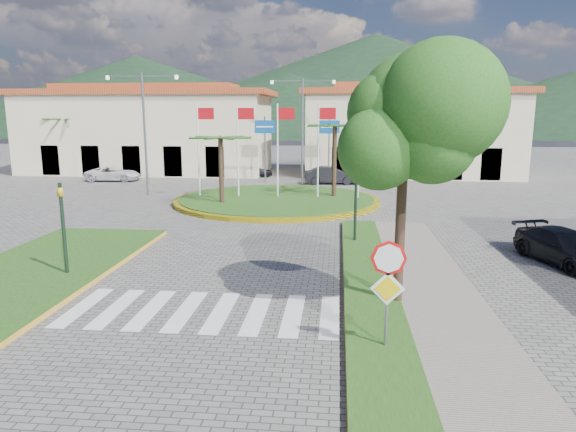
# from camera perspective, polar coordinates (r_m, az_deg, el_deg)

# --- Properties ---
(ground) EXTENTS (160.00, 160.00, 0.00)m
(ground) POSITION_cam_1_polar(r_m,az_deg,el_deg) (11.24, -15.40, -17.75)
(ground) COLOR #5D5A58
(ground) RESTS_ON ground
(sidewalk_right) EXTENTS (4.00, 28.00, 0.15)m
(sidewalk_right) POSITION_cam_1_polar(r_m,az_deg,el_deg) (12.53, 15.88, -14.22)
(sidewalk_right) COLOR gray
(sidewalk_right) RESTS_ON ground
(verge_right) EXTENTS (1.60, 28.00, 0.18)m
(verge_right) POSITION_cam_1_polar(r_m,az_deg,el_deg) (12.37, 10.24, -14.24)
(verge_right) COLOR #1E4313
(verge_right) RESTS_ON ground
(median_left) EXTENTS (5.00, 14.00, 0.18)m
(median_left) POSITION_cam_1_polar(r_m,az_deg,el_deg) (19.03, -27.47, -6.18)
(median_left) COLOR #1E4313
(median_left) RESTS_ON ground
(crosswalk) EXTENTS (8.00, 3.00, 0.01)m
(crosswalk) POSITION_cam_1_polar(r_m,az_deg,el_deg) (14.67, -9.78, -10.38)
(crosswalk) COLOR silver
(crosswalk) RESTS_ON ground
(roundabout_island) EXTENTS (12.70, 12.70, 6.00)m
(roundabout_island) POSITION_cam_1_polar(r_m,az_deg,el_deg) (31.78, -1.24, 1.83)
(roundabout_island) COLOR yellow
(roundabout_island) RESTS_ON ground
(stop_sign) EXTENTS (0.80, 0.11, 2.65)m
(stop_sign) POSITION_cam_1_polar(r_m,az_deg,el_deg) (11.71, 11.03, -6.78)
(stop_sign) COLOR slate
(stop_sign) RESTS_ON ground
(deciduous_tree) EXTENTS (3.60, 3.60, 6.80)m
(deciduous_tree) POSITION_cam_1_polar(r_m,az_deg,el_deg) (14.24, 12.86, 10.18)
(deciduous_tree) COLOR black
(deciduous_tree) RESTS_ON ground
(traffic_light_left) EXTENTS (0.15, 0.18, 3.20)m
(traffic_light_left) POSITION_cam_1_polar(r_m,az_deg,el_deg) (18.34, -23.74, -0.50)
(traffic_light_left) COLOR black
(traffic_light_left) RESTS_ON ground
(traffic_light_right) EXTENTS (0.15, 0.18, 3.20)m
(traffic_light_right) POSITION_cam_1_polar(r_m,az_deg,el_deg) (21.42, 7.54, 1.94)
(traffic_light_right) COLOR black
(traffic_light_right) RESTS_ON ground
(traffic_light_far) EXTENTS (0.18, 0.15, 3.20)m
(traffic_light_far) POSITION_cam_1_polar(r_m,az_deg,el_deg) (35.55, 12.50, 5.46)
(traffic_light_far) COLOR black
(traffic_light_far) RESTS_ON ground
(direction_sign_west) EXTENTS (1.60, 0.14, 5.20)m
(direction_sign_west) POSITION_cam_1_polar(r_m,az_deg,el_deg) (40.55, -2.58, 8.65)
(direction_sign_west) COLOR slate
(direction_sign_west) RESTS_ON ground
(direction_sign_east) EXTENTS (1.60, 0.14, 5.20)m
(direction_sign_east) POSITION_cam_1_polar(r_m,az_deg,el_deg) (40.15, 4.58, 8.59)
(direction_sign_east) COLOR slate
(direction_sign_east) RESTS_ON ground
(street_lamp_centre) EXTENTS (4.80, 0.16, 8.00)m
(street_lamp_centre) POSITION_cam_1_polar(r_m,az_deg,el_deg) (39.24, 1.61, 9.98)
(street_lamp_centre) COLOR slate
(street_lamp_centre) RESTS_ON ground
(street_lamp_west) EXTENTS (4.80, 0.16, 8.00)m
(street_lamp_west) POSITION_cam_1_polar(r_m,az_deg,el_deg) (35.51, -15.66, 9.44)
(street_lamp_west) COLOR slate
(street_lamp_west) RESTS_ON ground
(building_left) EXTENTS (23.32, 9.54, 8.05)m
(building_left) POSITION_cam_1_polar(r_m,az_deg,el_deg) (50.38, -15.22, 9.20)
(building_left) COLOR beige
(building_left) RESTS_ON ground
(building_right) EXTENTS (19.08, 9.54, 8.05)m
(building_right) POSITION_cam_1_polar(r_m,az_deg,el_deg) (47.56, 13.33, 9.20)
(building_right) COLOR beige
(building_right) RESTS_ON ground
(hill_far_west) EXTENTS (140.00, 140.00, 22.00)m
(hill_far_west) POSITION_cam_1_polar(r_m,az_deg,el_deg) (160.38, -16.30, 12.84)
(hill_far_west) COLOR black
(hill_far_west) RESTS_ON ground
(hill_far_mid) EXTENTS (180.00, 180.00, 30.00)m
(hill_far_mid) POSITION_cam_1_polar(r_m,az_deg,el_deg) (169.78, 9.71, 14.36)
(hill_far_mid) COLOR black
(hill_far_mid) RESTS_ON ground
(hill_near_back) EXTENTS (110.00, 110.00, 16.00)m
(hill_near_back) POSITION_cam_1_polar(r_m,az_deg,el_deg) (139.83, -0.04, 12.34)
(hill_near_back) COLOR black
(hill_near_back) RESTS_ON ground
(white_van) EXTENTS (4.42, 2.29, 1.19)m
(white_van) POSITION_cam_1_polar(r_m,az_deg,el_deg) (44.33, -18.85, 4.47)
(white_van) COLOR silver
(white_van) RESTS_ON ground
(car_dark_a) EXTENTS (3.40, 2.43, 1.08)m
(car_dark_a) POSITION_cam_1_polar(r_m,az_deg,el_deg) (44.65, -3.78, 5.02)
(car_dark_a) COLOR black
(car_dark_a) RESTS_ON ground
(car_dark_b) EXTENTS (4.25, 1.80, 1.36)m
(car_dark_b) POSITION_cam_1_polar(r_m,az_deg,el_deg) (40.28, 4.80, 4.53)
(car_dark_b) COLOR black
(car_dark_b) RESTS_ON ground
(car_side_right) EXTENTS (2.90, 4.60, 1.24)m
(car_side_right) POSITION_cam_1_polar(r_m,az_deg,el_deg) (21.24, 28.33, -3.05)
(car_side_right) COLOR black
(car_side_right) RESTS_ON ground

